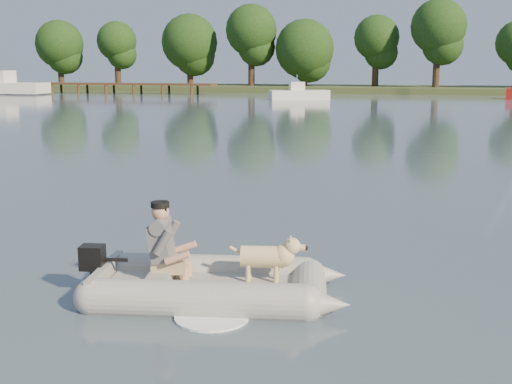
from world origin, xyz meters
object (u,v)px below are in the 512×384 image
(dinghy, at_px, (214,256))
(motorboat, at_px, (299,88))
(dock, at_px, (128,88))
(cabin_cruiser, at_px, (3,83))
(man, at_px, (163,239))
(dog, at_px, (262,260))

(dinghy, bearing_deg, motorboat, 89.78)
(dock, xyz_separation_m, cabin_cruiser, (-10.60, -5.08, 0.62))
(man, bearing_deg, motorboat, 89.00)
(cabin_cruiser, relative_size, motorboat, 1.75)
(dock, bearing_deg, dog, -63.12)
(dog, height_order, cabin_cruiser, cabin_cruiser)
(man, bearing_deg, dinghy, -4.24)
(man, relative_size, cabin_cruiser, 0.11)
(cabin_cruiser, bearing_deg, dinghy, -56.57)
(dog, xyz_separation_m, cabin_cruiser, (-37.18, 47.36, 0.68))
(man, xyz_separation_m, cabin_cruiser, (-36.01, 47.56, 0.45))
(dock, height_order, man, man)
(man, xyz_separation_m, motorboat, (-6.75, 45.36, 0.27))
(cabin_cruiser, bearing_deg, man, -57.08)
(motorboat, bearing_deg, cabin_cruiser, 153.39)
(dock, relative_size, dog, 21.84)
(dock, height_order, motorboat, motorboat)
(dock, xyz_separation_m, motorboat, (18.65, -7.27, 0.44))
(dog, distance_m, motorboat, 45.86)
(dinghy, xyz_separation_m, dog, (0.56, 0.14, -0.06))
(dock, relative_size, man, 18.90)
(dock, relative_size, motorboat, 3.62)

